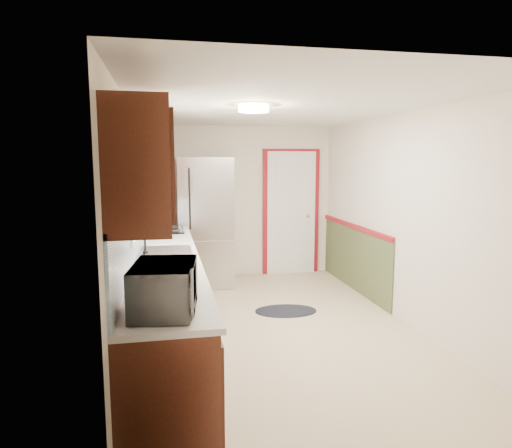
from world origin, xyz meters
name	(u,v)px	position (x,y,z in m)	size (l,w,h in m)	color
room_shell	(278,222)	(0.00, 0.00, 1.20)	(3.20, 5.20, 2.52)	#CAB68E
kitchen_run	(161,270)	(-1.24, -0.29, 0.81)	(0.63, 4.00, 2.20)	#39160C
back_wall_trim	(304,222)	(0.99, 2.21, 0.89)	(1.12, 2.30, 2.08)	maroon
ceiling_fixture	(254,109)	(-0.30, -0.20, 2.36)	(0.30, 0.30, 0.06)	#FFD88C
microwave	(164,283)	(-1.20, -1.95, 1.12)	(0.54, 0.30, 0.37)	white
refrigerator	(206,222)	(-0.57, 2.05, 0.95)	(0.85, 0.82, 1.90)	#B7B7BC
rug	(286,311)	(0.26, 0.57, 0.01)	(0.77, 0.49, 0.01)	black
cooktop	(165,230)	(-1.19, 1.32, 0.95)	(0.49, 0.59, 0.02)	black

